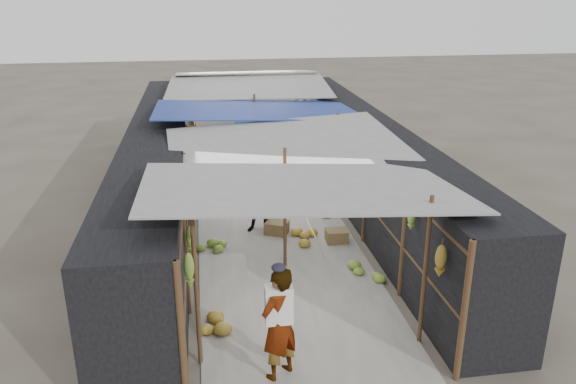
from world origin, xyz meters
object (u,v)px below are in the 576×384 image
crate_near (277,228)px  vendor_seated (324,183)px  shopper_blue (262,202)px  black_basin (330,204)px  vendor_elderly (279,324)px

crate_near → vendor_seated: size_ratio=0.62×
crate_near → shopper_blue: 0.72m
black_basin → shopper_blue: (-1.96, -1.32, 0.68)m
crate_near → vendor_seated: (1.64, 2.26, 0.27)m
crate_near → shopper_blue: shopper_blue is taller
vendor_seated → black_basin: bearing=10.7°
crate_near → vendor_elderly: bearing=-72.6°
vendor_elderly → shopper_blue: vendor_elderly is taller
crate_near → black_basin: size_ratio=0.81×
black_basin → vendor_seated: bearing=90.0°
vendor_elderly → shopper_blue: 5.40m
vendor_elderly → shopper_blue: (0.37, 5.39, -0.14)m
black_basin → vendor_seated: (0.00, 0.74, 0.33)m
vendor_elderly → vendor_seated: vendor_elderly is taller
black_basin → vendor_elderly: vendor_elderly is taller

